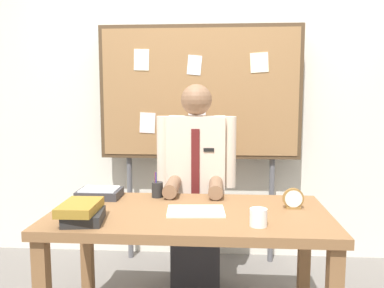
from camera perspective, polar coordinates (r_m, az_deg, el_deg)
back_wall at (r=3.43m, az=1.29°, el=6.42°), size 6.40×0.08×2.70m
desk at (r=2.27m, az=-0.34°, el=-11.77°), size 1.52×0.79×0.75m
person at (r=2.85m, az=0.60°, el=-7.26°), size 0.55×0.56×1.46m
bulletin_board at (r=3.23m, az=1.11°, el=6.94°), size 1.61×0.09×1.93m
book_stack at (r=2.12m, az=-15.36°, el=-9.31°), size 0.22×0.27×0.10m
open_notebook at (r=2.22m, az=0.54°, el=-9.50°), size 0.33×0.24×0.01m
desk_clock at (r=2.35m, az=14.18°, el=-7.63°), size 0.12×0.04×0.12m
coffee_mug at (r=2.02m, az=9.40°, el=-10.23°), size 0.09×0.09×0.09m
pen_holder at (r=2.54m, az=-4.95°, el=-6.45°), size 0.07×0.07×0.16m
paper_tray at (r=2.59m, az=-12.97°, el=-6.81°), size 0.26×0.20×0.06m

